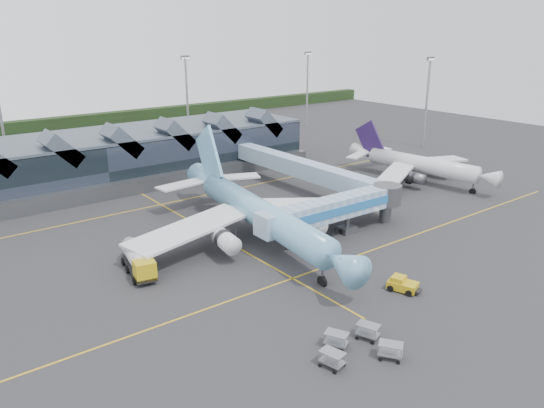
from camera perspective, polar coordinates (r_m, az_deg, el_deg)
ground at (r=71.46m, az=-1.89°, el=-5.73°), size 260.00×260.00×0.00m
taxi_stripes at (r=79.18m, az=-6.11°, el=-3.34°), size 120.00×60.00×0.01m
tree_line_far at (r=169.67m, az=-24.30°, el=7.60°), size 260.00×4.00×4.00m
terminal at (r=108.46m, az=-18.97°, el=4.46°), size 90.00×22.25×12.52m
light_masts at (r=131.06m, az=-10.67°, el=10.80°), size 132.40×42.56×22.45m
main_airliner at (r=75.88m, az=-1.72°, el=-0.77°), size 39.14×45.38×14.58m
regional_jet at (r=109.59m, az=15.33°, el=4.21°), size 29.45×32.33×11.09m
jet_bridge at (r=78.36m, az=7.60°, el=-0.33°), size 26.52×4.57×6.11m
fuel_truck at (r=68.76m, az=-14.30°, el=-5.66°), size 4.11×9.91×3.30m
pushback_tug at (r=64.46m, az=13.85°, el=-8.40°), size 3.26×4.11×1.65m
baggage_carts at (r=52.36m, az=9.11°, el=-14.66°), size 7.99×6.97×1.55m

